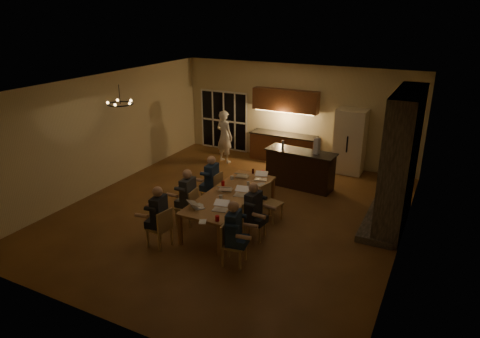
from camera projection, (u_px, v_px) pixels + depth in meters
name	position (u px, v px, depth m)	size (l,w,h in m)	color
floor	(233.00, 212.00, 10.85)	(9.00, 9.00, 0.00)	brown
back_wall	(296.00, 113.00, 14.05)	(8.00, 0.04, 3.20)	beige
left_wall	(106.00, 132.00, 11.98)	(0.04, 9.00, 3.20)	beige
right_wall	(409.00, 181.00, 8.58)	(0.04, 9.00, 3.20)	beige
ceiling	(232.00, 85.00, 9.71)	(8.00, 9.00, 0.04)	white
french_doors	(224.00, 121.00, 15.35)	(1.86, 0.08, 2.10)	black
fireplace	(401.00, 161.00, 9.71)	(0.58, 2.50, 3.20)	#685C52
kitchenette	(284.00, 126.00, 14.05)	(2.24, 0.68, 2.40)	brown
refrigerator	(350.00, 141.00, 13.15)	(0.90, 0.68, 2.00)	beige
dining_table	(231.00, 208.00, 10.22)	(1.10, 2.95, 0.75)	#A66D42
bar_island	(300.00, 169.00, 12.20)	(1.99, 0.68, 1.08)	black
chair_left_near	(159.00, 227.00, 9.15)	(0.44, 0.44, 0.89)	tan
chair_left_mid	(186.00, 206.00, 10.12)	(0.44, 0.44, 0.89)	tan
chair_left_far	(211.00, 189.00, 11.11)	(0.44, 0.44, 0.89)	tan
chair_right_near	(234.00, 244.00, 8.51)	(0.44, 0.44, 0.89)	tan
chair_right_mid	(255.00, 220.00, 9.47)	(0.44, 0.44, 0.89)	tan
chair_right_far	(272.00, 203.00, 10.29)	(0.44, 0.44, 0.89)	tan
person_left_near	(159.00, 217.00, 9.10)	(0.60, 0.60, 1.38)	#22252C
person_right_near	(234.00, 233.00, 8.43)	(0.60, 0.60, 1.38)	#1F344F
person_left_mid	(188.00, 197.00, 10.04)	(0.60, 0.60, 1.38)	#393F44
person_right_mid	(253.00, 212.00, 9.30)	(0.60, 0.60, 1.38)	#22252C
person_left_far	(212.00, 182.00, 10.93)	(0.60, 0.60, 1.38)	#1F344F
standing_person	(224.00, 137.00, 14.08)	(0.64, 0.42, 1.75)	white
chandelier	(120.00, 104.00, 9.97)	(0.60, 0.60, 0.03)	black
laptop_a	(198.00, 202.00, 9.35)	(0.32, 0.28, 0.23)	silver
laptop_b	(220.00, 205.00, 9.22)	(0.32, 0.28, 0.23)	silver
laptop_c	(225.00, 186.00, 10.24)	(0.32, 0.28, 0.23)	silver
laptop_d	(241.00, 191.00, 9.94)	(0.32, 0.28, 0.23)	silver
laptop_e	(242.00, 173.00, 11.04)	(0.32, 0.28, 0.23)	silver
laptop_f	(261.00, 175.00, 10.85)	(0.32, 0.28, 0.23)	silver
mug_front	(221.00, 197.00, 9.76)	(0.08, 0.08, 0.10)	silver
mug_mid	(248.00, 184.00, 10.51)	(0.08, 0.08, 0.10)	silver
mug_back	(232.00, 178.00, 10.87)	(0.09, 0.09, 0.10)	silver
redcup_near	(217.00, 218.00, 8.76)	(0.09, 0.09, 0.12)	red
redcup_mid	(223.00, 183.00, 10.51)	(0.08, 0.08, 0.12)	red
redcup_far	(263.00, 173.00, 11.18)	(0.09, 0.09, 0.12)	red
can_silver	(221.00, 202.00, 9.50)	(0.07, 0.07, 0.12)	#B2B2B7
can_cola	(253.00, 171.00, 11.29)	(0.06, 0.06, 0.12)	#3F0F0C
plate_near	(231.00, 204.00, 9.50)	(0.25, 0.25, 0.02)	silver
plate_left	(197.00, 206.00, 9.42)	(0.27, 0.27, 0.02)	silver
plate_far	(261.00, 185.00, 10.55)	(0.24, 0.24, 0.02)	silver
notepad	(203.00, 222.00, 8.74)	(0.15, 0.20, 0.01)	white
bar_bottle	(283.00, 144.00, 12.20)	(0.07, 0.07, 0.24)	#99999E
bar_blender	(317.00, 146.00, 11.71)	(0.14, 0.14, 0.45)	silver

